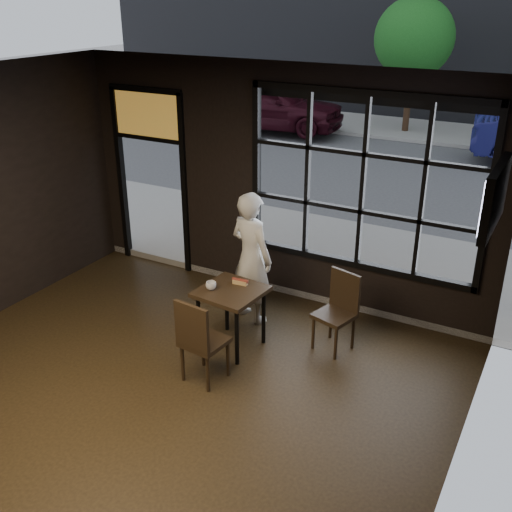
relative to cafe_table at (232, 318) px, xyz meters
The scene contains 15 objects.
floor 2.00m from the cafe_table, 95.92° to the right, with size 6.00×7.00×0.02m, color black.
ceiling 3.44m from the cafe_table, 95.92° to the right, with size 6.00×7.00×0.02m, color black.
wall_right 3.62m from the cafe_table, 34.85° to the right, with size 0.04×7.00×3.20m, color black.
window_frame 2.32m from the cafe_table, 57.25° to the left, with size 3.06×0.12×2.28m, color black.
stained_transom 3.40m from the cafe_table, 146.02° to the left, with size 1.20×0.06×0.70m, color orange.
street_asphalt 22.06m from the cafe_table, 90.53° to the left, with size 60.00×41.00×0.04m, color #545456.
cafe_table is the anchor object (origin of this frame).
chair_near 0.72m from the cafe_table, 83.40° to the right, with size 0.44×0.44×1.02m, color black.
chair_window 1.23m from the cafe_table, 26.36° to the left, with size 0.42×0.42×0.97m, color black.
man 0.88m from the cafe_table, 100.21° to the left, with size 0.64×0.42×1.74m, color silver.
hotdog 0.45m from the cafe_table, 83.35° to the left, with size 0.20×0.08×0.06m, color tan, non-canonical shape.
cup 0.49m from the cafe_table, 153.82° to the right, with size 0.12×0.12×0.10m, color silver.
tv 3.40m from the cafe_table, ahead, with size 0.11×0.96×0.56m, color black.
maroon_car 11.91m from the cafe_table, 115.25° to the left, with size 1.77×4.40×1.50m, color black.
tree_left 12.90m from the cafe_table, 96.54° to the left, with size 2.26×2.26×3.85m.
Camera 1 is at (3.46, -3.40, 4.00)m, focal length 42.00 mm.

